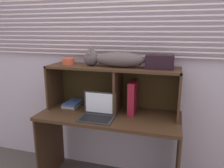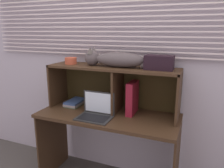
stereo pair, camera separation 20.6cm
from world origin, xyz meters
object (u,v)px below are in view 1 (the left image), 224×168
Objects in this scene: book_stack at (73,104)px; storage_box at (160,62)px; laptop at (98,112)px; cat at (115,59)px; binder_upright at (133,97)px; small_basket at (69,61)px.

storage_box reaches higher than book_stack.
laptop is at bearing -157.67° from storage_box.
cat is 3.19× the size of book_stack.
binder_upright is (0.28, 0.21, 0.11)m from laptop.
cat is at bearing -180.00° from binder_upright.
book_stack is (-0.35, 0.21, -0.02)m from laptop.
storage_box is (0.51, 0.21, 0.45)m from laptop.
laptop is 1.25× the size of book_stack.
small_basket is at bearing 180.00° from binder_upright.
binder_upright is (0.18, 0.00, -0.35)m from cat.
book_stack is 1.02× the size of storage_box.
cat reaches higher than small_basket.
book_stack is 0.98m from storage_box.
cat reaches higher than binder_upright.
binder_upright is at bearing 180.00° from storage_box.
cat is 0.66m from book_stack.
cat is 2.55× the size of laptop.
book_stack is at bearing -0.18° from small_basket.
small_basket reaches higher than book_stack.
binder_upright is at bearing 36.99° from laptop.
binder_upright is 2.60× the size of small_basket.
storage_box is (0.41, 0.00, -0.01)m from cat.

